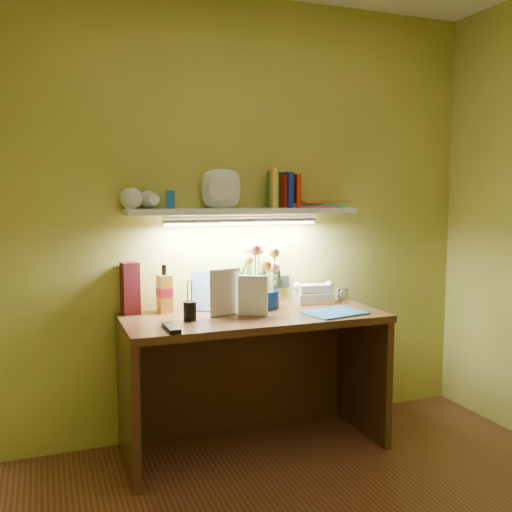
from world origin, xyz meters
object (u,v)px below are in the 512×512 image
Objects in this scene: telephone at (313,292)px; desk at (254,382)px; flower_bouquet at (262,277)px; whisky_bottle at (165,289)px; desk_clock at (342,294)px.

desk is at bearing -150.50° from telephone.
flower_bouquet reaches higher than whisky_bottle.
desk_clock is (0.65, 0.21, 0.41)m from desk.
telephone is (0.34, 0.04, -0.11)m from flower_bouquet.
desk is 6.65× the size of telephone.
whisky_bottle is (-1.09, 0.00, 0.10)m from desk_clock.
desk_clock is 1.09m from whisky_bottle.
desk_clock is (0.55, 0.06, -0.14)m from flower_bouquet.
whisky_bottle is at bearing 173.21° from flower_bouquet.
desk is 0.80m from desk_clock.
whisky_bottle reaches higher than desk_clock.
whisky_bottle is (-0.54, 0.06, -0.04)m from flower_bouquet.
flower_bouquet is 1.34× the size of whisky_bottle.
whisky_bottle is at bearing 154.26° from desk.
flower_bouquet is at bearing -174.53° from desk_clock.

